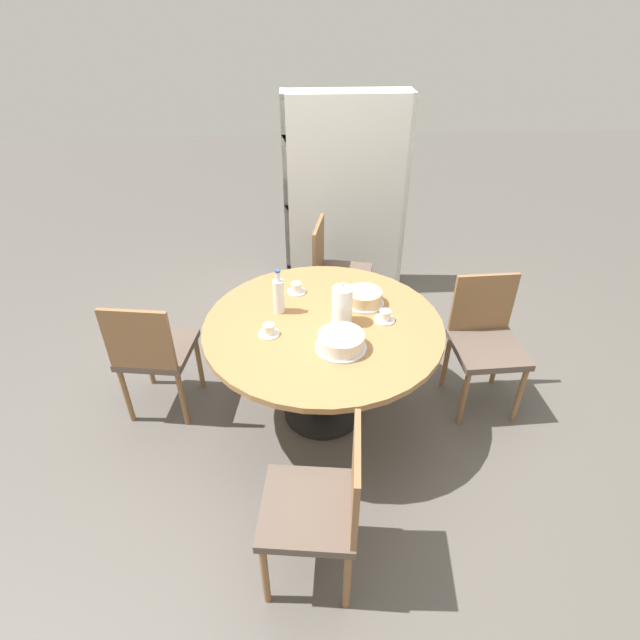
{
  "coord_description": "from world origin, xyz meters",
  "views": [
    {
      "loc": [
        -0.15,
        -2.36,
        2.37
      ],
      "look_at": [
        0.0,
        0.33,
        0.51
      ],
      "focal_mm": 28.0,
      "sensor_mm": 36.0,
      "label": 1
    }
  ],
  "objects": [
    {
      "name": "cup_a",
      "position": [
        0.36,
        0.01,
        0.74
      ],
      "size": [
        0.12,
        0.12,
        0.07
      ],
      "color": "silver",
      "rests_on": "dining_table"
    },
    {
      "name": "cake_main",
      "position": [
        0.08,
        -0.24,
        0.76
      ],
      "size": [
        0.28,
        0.28,
        0.09
      ],
      "color": "silver",
      "rests_on": "dining_table"
    },
    {
      "name": "dining_table",
      "position": [
        0.0,
        0.0,
        0.58
      ],
      "size": [
        1.4,
        1.4,
        0.71
      ],
      "color": "black",
      "rests_on": "ground_plane"
    },
    {
      "name": "ground_plane",
      "position": [
        0.0,
        0.0,
        0.0
      ],
      "size": [
        14.0,
        14.0,
        0.0
      ],
      "primitive_type": "plane",
      "color": "#56514C"
    },
    {
      "name": "chair_b",
      "position": [
        1.04,
        0.1,
        0.48
      ],
      "size": [
        0.44,
        0.44,
        0.87
      ],
      "rotation": [
        0.0,
        0.0,
        6.32
      ],
      "color": "olive",
      "rests_on": "ground_plane"
    },
    {
      "name": "chair_c",
      "position": [
        0.16,
        1.03,
        0.48
      ],
      "size": [
        0.5,
        0.5,
        0.87
      ],
      "rotation": [
        0.0,
        0.0,
        7.64
      ],
      "color": "olive",
      "rests_on": "ground_plane"
    },
    {
      "name": "cup_c",
      "position": [
        -0.15,
        0.36,
        0.74
      ],
      "size": [
        0.12,
        0.12,
        0.07
      ],
      "color": "silver",
      "rests_on": "dining_table"
    },
    {
      "name": "water_bottle",
      "position": [
        -0.25,
        0.14,
        0.83
      ],
      "size": [
        0.07,
        0.07,
        0.28
      ],
      "color": "silver",
      "rests_on": "dining_table"
    },
    {
      "name": "coffee_pot",
      "position": [
        0.11,
        0.01,
        0.83
      ],
      "size": [
        0.12,
        0.12,
        0.27
      ],
      "color": "white",
      "rests_on": "dining_table"
    },
    {
      "name": "cup_b",
      "position": [
        -0.31,
        -0.09,
        0.74
      ],
      "size": [
        0.12,
        0.12,
        0.07
      ],
      "color": "silver",
      "rests_on": "dining_table"
    },
    {
      "name": "chair_a",
      "position": [
        -0.07,
        -1.04,
        0.48
      ],
      "size": [
        0.47,
        0.47,
        0.87
      ],
      "rotation": [
        0.0,
        0.0,
        4.59
      ],
      "color": "olive",
      "rests_on": "ground_plane"
    },
    {
      "name": "chair_d",
      "position": [
        -1.04,
        0.09,
        0.48
      ],
      "size": [
        0.48,
        0.48,
        0.87
      ],
      "rotation": [
        0.0,
        0.0,
        9.28
      ],
      "color": "olive",
      "rests_on": "ground_plane"
    },
    {
      "name": "cake_second",
      "position": [
        0.26,
        0.2,
        0.75
      ],
      "size": [
        0.25,
        0.25,
        0.09
      ],
      "color": "silver",
      "rests_on": "dining_table"
    },
    {
      "name": "bookshelf",
      "position": [
        0.29,
        1.64,
        0.81
      ],
      "size": [
        1.02,
        0.28,
        1.67
      ],
      "rotation": [
        0.0,
        0.0,
        3.14
      ],
      "color": "silver",
      "rests_on": "ground_plane"
    }
  ]
}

